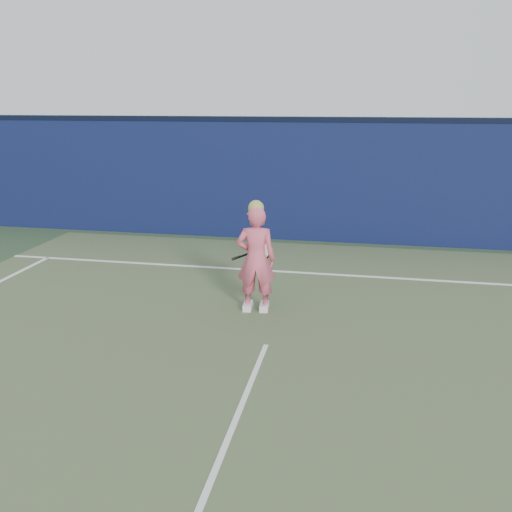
# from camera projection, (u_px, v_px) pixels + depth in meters

# --- Properties ---
(ground) EXTENTS (80.00, 80.00, 0.00)m
(ground) POSITION_uv_depth(u_px,v_px,m) (250.00, 386.00, 5.77)
(ground) COLOR #2C442A
(ground) RESTS_ON ground
(backstop_wall) EXTENTS (24.00, 0.40, 2.50)m
(backstop_wall) POSITION_uv_depth(u_px,v_px,m) (311.00, 182.00, 11.55)
(backstop_wall) COLOR #0E1D3E
(backstop_wall) RESTS_ON ground
(wall_cap) EXTENTS (24.00, 0.42, 0.10)m
(wall_cap) POSITION_uv_depth(u_px,v_px,m) (313.00, 119.00, 11.19)
(wall_cap) COLOR black
(wall_cap) RESTS_ON backstop_wall
(player) EXTENTS (0.59, 0.42, 1.61)m
(player) POSITION_uv_depth(u_px,v_px,m) (256.00, 259.00, 7.65)
(player) COLOR #E65975
(player) RESTS_ON ground
(racket) EXTENTS (0.59, 0.32, 0.34)m
(racket) POSITION_uv_depth(u_px,v_px,m) (260.00, 250.00, 8.13)
(racket) COLOR black
(racket) RESTS_ON ground
(court_lines) EXTENTS (11.00, 12.04, 0.01)m
(court_lines) POSITION_uv_depth(u_px,v_px,m) (243.00, 401.00, 5.45)
(court_lines) COLOR white
(court_lines) RESTS_ON court_surface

